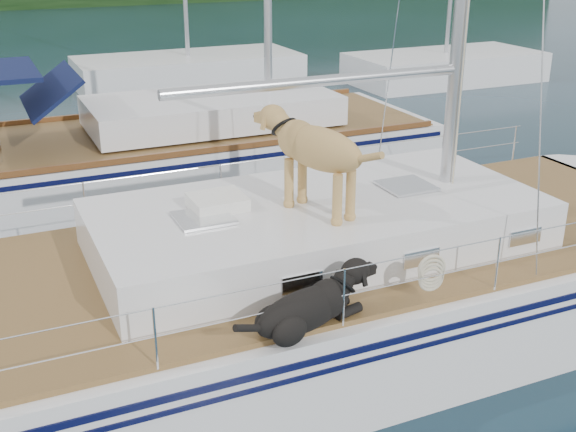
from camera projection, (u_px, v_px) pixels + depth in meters
name	position (u px, v px, depth m)	size (l,w,h in m)	color
ground	(257.00, 350.00, 8.74)	(120.00, 120.00, 0.00)	black
main_sailboat	(264.00, 299.00, 8.51)	(12.00, 3.97, 14.01)	white
neighbor_sailboat	(161.00, 157.00, 14.07)	(11.00, 3.50, 13.30)	white
bg_boat_center	(189.00, 71.00, 23.67)	(7.20, 3.00, 11.65)	white
bg_boat_east	(445.00, 68.00, 24.16)	(6.40, 3.00, 11.65)	white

